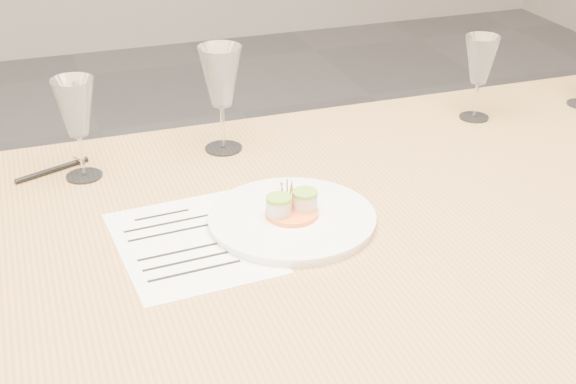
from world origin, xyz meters
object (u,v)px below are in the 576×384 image
object	(u,v)px
wine_glass_2	(480,62)
dinner_plate	(292,217)
ballpoint_pen	(52,170)
recipe_sheet	(191,242)
dining_table	(244,276)
wine_glass_0	(76,110)
wine_glass_1	(221,79)

from	to	relation	value
wine_glass_2	dinner_plate	bearing A→B (deg)	-150.28
dinner_plate	ballpoint_pen	distance (m)	0.50
recipe_sheet	ballpoint_pen	size ratio (longest dim) A/B	2.19
dining_table	wine_glass_2	size ratio (longest dim) A/B	12.94
dining_table	ballpoint_pen	xyz separation A→B (m)	(-0.27, 0.37, 0.07)
wine_glass_2	wine_glass_0	bearing A→B (deg)	-179.33
dinner_plate	wine_glass_1	size ratio (longest dim) A/B	1.32
wine_glass_1	wine_glass_2	size ratio (longest dim) A/B	1.16
recipe_sheet	wine_glass_1	world-z (taller)	wine_glass_1
recipe_sheet	wine_glass_1	xyz separation A→B (m)	(0.15, 0.34, 0.15)
dining_table	wine_glass_1	world-z (taller)	wine_glass_1
recipe_sheet	wine_glass_0	distance (m)	0.36
dining_table	dinner_plate	world-z (taller)	dinner_plate
dinner_plate	wine_glass_2	distance (m)	0.63
dinner_plate	wine_glass_2	bearing A→B (deg)	29.72
ballpoint_pen	wine_glass_1	world-z (taller)	wine_glass_1
ballpoint_pen	wine_glass_0	size ratio (longest dim) A/B	0.73
ballpoint_pen	wine_glass_1	bearing A→B (deg)	-23.23
dining_table	recipe_sheet	world-z (taller)	recipe_sheet
dinner_plate	recipe_sheet	world-z (taller)	dinner_plate
dining_table	wine_glass_0	distance (m)	0.44
wine_glass_0	wine_glass_1	distance (m)	0.28
dining_table	wine_glass_2	bearing A→B (deg)	28.03
wine_glass_0	wine_glass_2	world-z (taller)	wine_glass_0
ballpoint_pen	wine_glass_2	world-z (taller)	wine_glass_2
recipe_sheet	ballpoint_pen	distance (m)	0.39
dinner_plate	recipe_sheet	size ratio (longest dim) A/B	0.91
dinner_plate	recipe_sheet	xyz separation A→B (m)	(-0.18, -0.01, -0.01)
dining_table	ballpoint_pen	world-z (taller)	ballpoint_pen
dinner_plate	ballpoint_pen	bearing A→B (deg)	137.60
wine_glass_2	dining_table	bearing A→B (deg)	-151.97
wine_glass_0	dinner_plate	bearing A→B (deg)	-43.54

